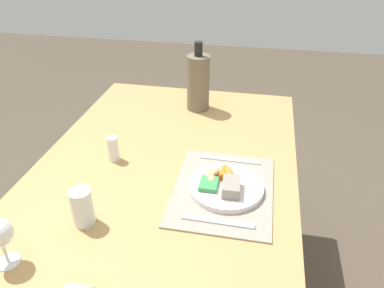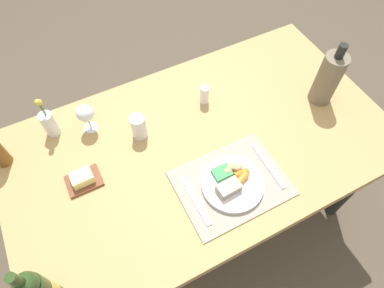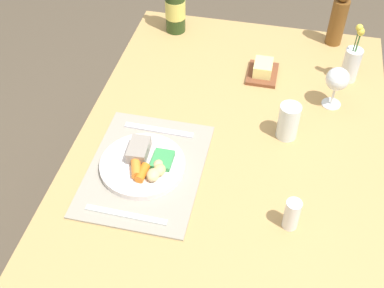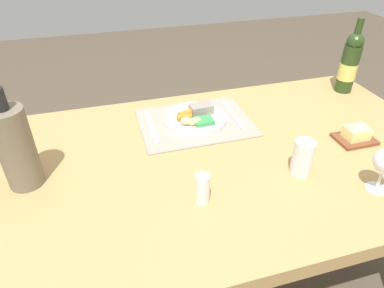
% 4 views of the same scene
% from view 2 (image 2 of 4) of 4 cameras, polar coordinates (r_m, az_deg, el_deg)
% --- Properties ---
extents(ground_plane, '(8.00, 8.00, 0.00)m').
position_cam_2_polar(ground_plane, '(2.03, 1.01, -11.23)').
color(ground_plane, brown).
extents(dining_table, '(1.59, 0.91, 0.74)m').
position_cam_2_polar(dining_table, '(1.44, 1.40, -1.50)').
color(dining_table, tan).
rests_on(dining_table, ground_plane).
extents(placemat, '(0.41, 0.31, 0.01)m').
position_cam_2_polar(placemat, '(1.29, 6.76, -6.68)').
color(placemat, gray).
rests_on(placemat, dining_table).
extents(dinner_plate, '(0.24, 0.24, 0.05)m').
position_cam_2_polar(dinner_plate, '(1.27, 6.90, -6.53)').
color(dinner_plate, silver).
rests_on(dinner_plate, placemat).
extents(fork, '(0.02, 0.21, 0.00)m').
position_cam_2_polar(fork, '(1.24, 0.73, -9.65)').
color(fork, silver).
rests_on(fork, placemat).
extents(knife, '(0.02, 0.22, 0.00)m').
position_cam_2_polar(knife, '(1.34, 12.90, -3.67)').
color(knife, silver).
rests_on(knife, placemat).
extents(cooler_bottle, '(0.10, 0.10, 0.30)m').
position_cam_2_polar(cooler_bottle, '(1.54, 22.27, 10.35)').
color(cooler_bottle, '#6F634E').
rests_on(cooler_bottle, dining_table).
extents(wine_glass, '(0.07, 0.07, 0.14)m').
position_cam_2_polar(wine_glass, '(1.40, -17.80, 4.96)').
color(wine_glass, white).
rests_on(wine_glass, dining_table).
extents(flower_vase, '(0.06, 0.06, 0.21)m').
position_cam_2_polar(flower_vase, '(1.47, -23.34, 3.44)').
color(flower_vase, silver).
rests_on(flower_vase, dining_table).
extents(salt_shaker, '(0.04, 0.04, 0.09)m').
position_cam_2_polar(salt_shaker, '(1.47, 2.15, 8.41)').
color(salt_shaker, white).
rests_on(salt_shaker, dining_table).
extents(water_tumbler, '(0.06, 0.06, 0.11)m').
position_cam_2_polar(water_tumbler, '(1.37, -9.06, 2.76)').
color(water_tumbler, silver).
rests_on(water_tumbler, dining_table).
extents(butter_dish, '(0.13, 0.10, 0.05)m').
position_cam_2_polar(butter_dish, '(1.33, -18.16, -5.73)').
color(butter_dish, brown).
rests_on(butter_dish, dining_table).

